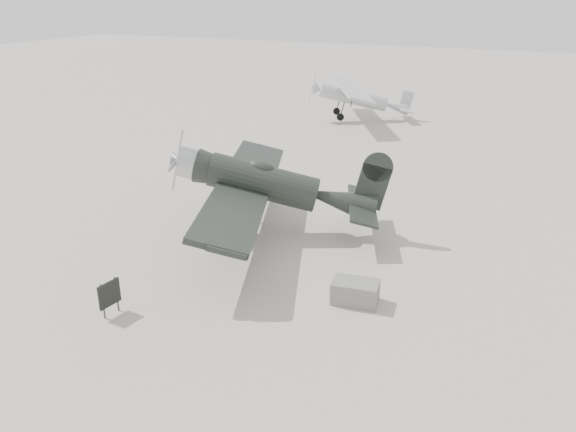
% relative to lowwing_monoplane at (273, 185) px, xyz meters
% --- Properties ---
extents(ground, '(160.00, 160.00, 0.00)m').
position_rel_lowwing_monoplane_xyz_m(ground, '(1.56, -1.78, -1.98)').
color(ground, gray).
rests_on(ground, ground).
extents(lowwing_monoplane, '(8.44, 11.48, 3.75)m').
position_rel_lowwing_monoplane_xyz_m(lowwing_monoplane, '(0.00, 0.00, 0.00)').
color(lowwing_monoplane, black).
rests_on(lowwing_monoplane, ground).
extents(highwing_monoplane, '(8.03, 10.04, 2.98)m').
position_rel_lowwing_monoplane_xyz_m(highwing_monoplane, '(-3.51, 20.95, -0.12)').
color(highwing_monoplane, '#AEB1B4').
rests_on(highwing_monoplane, ground).
extents(equipment_block, '(1.52, 1.07, 0.71)m').
position_rel_lowwing_monoplane_xyz_m(equipment_block, '(4.69, -3.78, -1.63)').
color(equipment_block, '#65635E').
rests_on(equipment_block, ground).
extents(sign_board, '(0.16, 0.78, 1.13)m').
position_rel_lowwing_monoplane_xyz_m(sign_board, '(-1.71, -7.53, -1.30)').
color(sign_board, '#333333').
rests_on(sign_board, ground).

